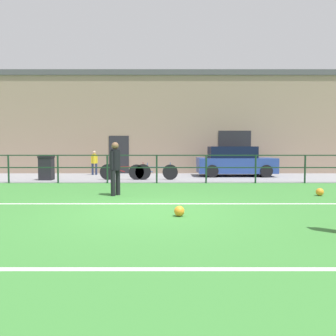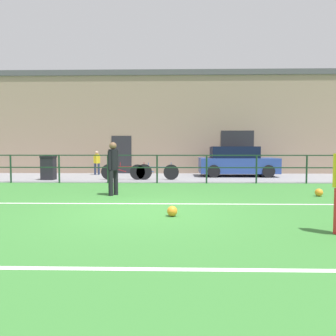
# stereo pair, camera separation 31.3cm
# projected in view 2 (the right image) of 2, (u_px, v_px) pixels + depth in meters

# --- Properties ---
(ground) EXTENTS (60.00, 44.00, 0.04)m
(ground) POSITION_uv_depth(u_px,v_px,m) (142.00, 212.00, 7.47)
(ground) COLOR #387A33
(field_line_touchline) EXTENTS (36.00, 0.11, 0.00)m
(field_line_touchline) POSITION_uv_depth(u_px,v_px,m) (146.00, 204.00, 8.43)
(field_line_touchline) COLOR white
(field_line_touchline) RESTS_ON ground
(field_line_hash) EXTENTS (36.00, 0.11, 0.00)m
(field_line_hash) POSITION_uv_depth(u_px,v_px,m) (110.00, 269.00, 3.88)
(field_line_hash) COLOR white
(field_line_hash) RESTS_ON ground
(pavement_strip) EXTENTS (48.00, 5.00, 0.02)m
(pavement_strip) POSITION_uv_depth(u_px,v_px,m) (160.00, 177.00, 15.95)
(pavement_strip) COLOR gray
(pavement_strip) RESTS_ON ground
(perimeter_fence) EXTENTS (36.07, 0.07, 1.15)m
(perimeter_fence) POSITION_uv_depth(u_px,v_px,m) (157.00, 165.00, 13.41)
(perimeter_fence) COLOR #193823
(perimeter_fence) RESTS_ON ground
(clubhouse_facade) EXTENTS (28.00, 2.56, 5.71)m
(clubhouse_facade) POSITION_uv_depth(u_px,v_px,m) (163.00, 124.00, 19.47)
(clubhouse_facade) COLOR gray
(clubhouse_facade) RESTS_ON ground
(player_goalkeeper) EXTENTS (0.28, 0.40, 1.59)m
(player_goalkeeper) POSITION_uv_depth(u_px,v_px,m) (113.00, 165.00, 9.91)
(player_goalkeeper) COLOR black
(player_goalkeeper) RESTS_ON ground
(soccer_ball_match) EXTENTS (0.23, 0.23, 0.23)m
(soccer_ball_match) POSITION_uv_depth(u_px,v_px,m) (319.00, 192.00, 9.74)
(soccer_ball_match) COLOR orange
(soccer_ball_match) RESTS_ON ground
(soccer_ball_spare) EXTENTS (0.22, 0.22, 0.22)m
(soccer_ball_spare) POSITION_uv_depth(u_px,v_px,m) (172.00, 211.00, 6.87)
(soccer_ball_spare) COLOR orange
(soccer_ball_spare) RESTS_ON ground
(spectator_child) EXTENTS (0.34, 0.22, 1.26)m
(spectator_child) POSITION_uv_depth(u_px,v_px,m) (97.00, 161.00, 17.45)
(spectator_child) COLOR #232D4C
(spectator_child) RESTS_ON pavement_strip
(parked_car_red) EXTENTS (3.80, 1.89, 1.48)m
(parked_car_red) POSITION_uv_depth(u_px,v_px,m) (237.00, 162.00, 16.58)
(parked_car_red) COLOR #28428E
(parked_car_red) RESTS_ON pavement_strip
(bicycle_parked_0) EXTENTS (2.26, 0.04, 0.78)m
(bicycle_parked_0) POSITION_uv_depth(u_px,v_px,m) (126.00, 172.00, 14.67)
(bicycle_parked_0) COLOR black
(bicycle_parked_0) RESTS_ON pavement_strip
(bicycle_parked_1) EXTENTS (2.17, 0.04, 0.77)m
(bicycle_parked_1) POSITION_uv_depth(u_px,v_px,m) (154.00, 172.00, 14.64)
(bicycle_parked_1) COLOR black
(bicycle_parked_1) RESTS_ON pavement_strip
(trash_bin_0) EXTENTS (0.59, 0.50, 1.06)m
(trash_bin_0) POSITION_uv_depth(u_px,v_px,m) (48.00, 168.00, 14.67)
(trash_bin_0) COLOR black
(trash_bin_0) RESTS_ON pavement_strip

